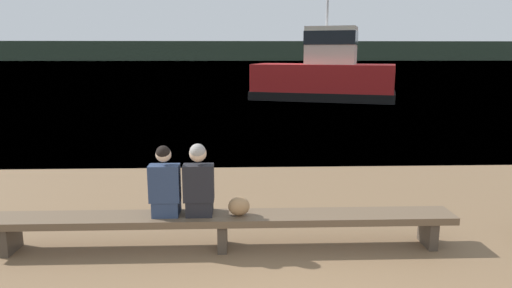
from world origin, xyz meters
TOP-DOWN VIEW (x-y plane):
  - water_surface at (0.00, 126.97)m, footprint 240.00×240.00m
  - far_shoreline at (0.00, 146.65)m, footprint 600.00×12.00m
  - bench_main at (-0.55, 2.61)m, footprint 6.18×0.50m
  - person_left at (-1.29, 2.61)m, footprint 0.39×0.38m
  - person_right at (-0.85, 2.61)m, footprint 0.39×0.39m
  - shopping_bag at (-0.33, 2.58)m, footprint 0.28×0.22m
  - tugboat_red at (4.40, 22.09)m, footprint 8.36×5.52m

SIDE VIEW (x-z plane):
  - water_surface at x=0.00m, z-range 0.00..0.00m
  - bench_main at x=-0.55m, z-range 0.15..0.62m
  - shopping_bag at x=-0.33m, z-range 0.47..0.72m
  - person_left at x=-1.29m, z-range 0.40..1.35m
  - person_right at x=-0.85m, z-range 0.42..1.39m
  - tugboat_red at x=4.40m, z-range -2.10..4.60m
  - far_shoreline at x=0.00m, z-range 0.00..5.98m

